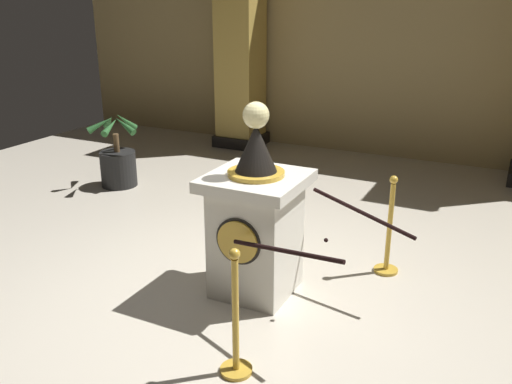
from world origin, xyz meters
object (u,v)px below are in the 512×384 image
pedestal_clock (256,222)px  stanchion_near (236,331)px  stanchion_far (388,239)px  potted_palm_left (118,163)px

pedestal_clock → stanchion_near: size_ratio=1.78×
stanchion_far → potted_palm_left: (-4.12, 0.91, -0.01)m
stanchion_far → potted_palm_left: size_ratio=0.93×
stanchion_near → pedestal_clock: bearing=109.5°
pedestal_clock → potted_palm_left: pedestal_clock is taller
stanchion_near → stanchion_far: bearing=73.5°
pedestal_clock → stanchion_near: (0.40, -1.12, -0.35)m
stanchion_near → potted_palm_left: bearing=140.1°
stanchion_near → potted_palm_left: (-3.52, 2.94, -0.00)m
pedestal_clock → stanchion_near: 1.24m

